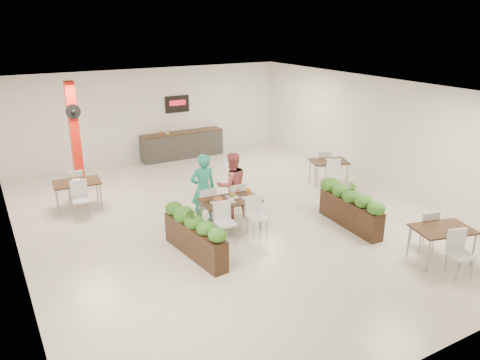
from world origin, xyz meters
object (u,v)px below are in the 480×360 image
Objects in this scene: side_table_a at (77,186)px; side_table_b at (329,165)px; main_table at (230,204)px; diner_man at (203,189)px; service_counter at (182,144)px; side_table_c at (442,234)px; diner_woman at (232,185)px; red_column at (75,137)px; planter_right at (350,207)px; planter_left at (195,233)px.

side_table_b is (6.98, -1.82, -0.01)m from side_table_a.
main_table is 0.97× the size of diner_man.
main_table is 4.25m from side_table_a.
service_counter is 6.38m from main_table.
side_table_c is (-1.09, -4.86, 0.00)m from side_table_b.
diner_woman reaches higher than side_table_b.
red_column is at bearing 176.73° from side_table_b.
main_table is 0.80m from diner_man.
planter_right is at bearing 116.48° from side_table_c.
side_table_c is at bearing 133.29° from diner_man.
red_column is at bearing 120.59° from main_table.
service_counter is 1.70× the size of diner_man.
diner_woman is 4.96m from side_table_c.
main_table is 1.02× the size of side_table_c.
planter_right is at bearing -34.10° from side_table_a.
side_table_a is at bearing 111.83° from planter_left.
red_column reaches higher than side_table_b.
red_column is 7.41m from side_table_b.
side_table_a is 7.22m from side_table_b.
service_counter is at bearing 114.60° from side_table_c.
side_table_c is at bearing -54.80° from red_column.
planter_left is 3.91m from planter_right.
diner_woman reaches higher than main_table.
diner_woman is at bearing -148.80° from side_table_b.
planter_right is (3.88, -0.51, -0.02)m from planter_left.
diner_man is at bearing 144.28° from side_table_c.
side_table_c is at bearing -81.34° from side_table_b.
planter_right is at bearing 150.58° from diner_man.
service_counter reaches higher than diner_woman.
service_counter is 5.66m from diner_woman.
service_counter is 1.78× the size of diner_woman.
main_table is 1.04× the size of side_table_a.
planter_right is (5.15, -5.68, -1.13)m from red_column.
side_table_b is (4.10, 1.30, -0.02)m from main_table.
side_table_c is (5.58, -7.92, -1.02)m from red_column.
planter_right is at bearing -47.83° from red_column.
red_column is 1.87× the size of main_table.
planter_left is at bearing -147.84° from main_table.
side_table_b is at bearing -9.50° from side_table_a.
side_table_a is (-0.31, -1.23, -1.01)m from red_column.
side_table_b is at bearing 21.40° from planter_left.
service_counter reaches higher than planter_left.
main_table and side_table_b have the same top height.
diner_man is at bearing 4.40° from diner_woman.
main_table is at bearing 125.20° from diner_man.
diner_man reaches higher than planter_left.
service_counter is at bearing -103.68° from diner_man.
service_counter is 9.91m from side_table_c.
diner_woman is 1.01× the size of side_table_c.
planter_right is (2.16, -1.99, -0.33)m from diner_woman.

